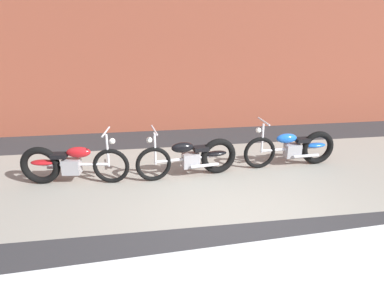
{
  "coord_description": "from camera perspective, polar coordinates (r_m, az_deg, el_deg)",
  "views": [
    {
      "loc": [
        -1.35,
        -4.08,
        2.75
      ],
      "look_at": [
        -0.52,
        1.55,
        0.75
      ],
      "focal_mm": 30.7,
      "sensor_mm": 36.0,
      "label": 1
    }
  ],
  "objects": [
    {
      "name": "ground_plane",
      "position": [
        5.1,
        8.55,
        -13.5
      ],
      "size": [
        80.0,
        80.0,
        0.0
      ],
      "primitive_type": "plane",
      "color": "#2D2D30"
    },
    {
      "name": "motorcycle_blue",
      "position": [
        7.21,
        17.65,
        -0.62
      ],
      "size": [
        2.01,
        0.58,
        1.03
      ],
      "rotation": [
        0.0,
        0.0,
        3.18
      ],
      "color": "black",
      "rests_on": "ground"
    },
    {
      "name": "motorcycle_red",
      "position": [
        6.5,
        -20.89,
        -3.19
      ],
      "size": [
        2.0,
        0.61,
        1.03
      ],
      "rotation": [
        0.0,
        0.0,
        -0.12
      ],
      "color": "black",
      "rests_on": "ground"
    },
    {
      "name": "motorcycle_black",
      "position": [
        6.38,
        0.45,
        -2.28
      ],
      "size": [
        2.0,
        0.58,
        1.03
      ],
      "rotation": [
        0.0,
        0.0,
        3.27
      ],
      "color": "black",
      "rests_on": "ground"
    },
    {
      "name": "brick_building_wall",
      "position": [
        9.38,
        -0.17,
        21.16
      ],
      "size": [
        36.0,
        0.5,
        6.09
      ],
      "primitive_type": "cube",
      "color": "brown",
      "rests_on": "ground"
    },
    {
      "name": "sidewalk_slab",
      "position": [
        6.59,
        4.21,
        -5.36
      ],
      "size": [
        36.0,
        3.5,
        0.01
      ],
      "primitive_type": "cube",
      "color": "gray",
      "rests_on": "ground"
    }
  ]
}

